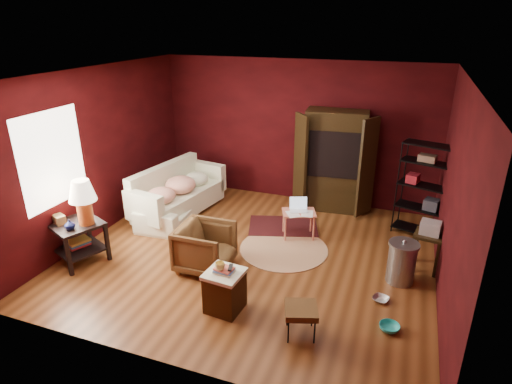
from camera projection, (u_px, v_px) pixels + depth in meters
The scene contains 18 objects.
room at pixel (248, 172), 6.30m from camera, with size 5.54×5.04×2.84m.
sofa at pixel (177, 195), 8.08m from camera, with size 2.01×0.59×0.78m, color white.
armchair at pixel (205, 245), 6.32m from camera, with size 0.75×0.71×0.78m, color black.
pet_bowl_steel at pixel (381, 294), 5.67m from camera, with size 0.21×0.05×0.21m, color silver.
pet_bowl_turquoise at pixel (390, 322), 5.13m from camera, with size 0.25×0.08×0.25m, color #29C3C2.
vase at pixel (70, 225), 6.22m from camera, with size 0.15×0.16×0.15m, color #0D1442.
mug at pixel (220, 265), 5.27m from camera, with size 0.13×0.10×0.13m, color #FADF7A.
side_table at pixel (80, 214), 6.37m from camera, with size 0.88×0.88×1.33m.
sofa_cushions at pixel (176, 193), 8.11m from camera, with size 1.14×2.15×0.86m.
hamper at pixel (225, 290), 5.45m from camera, with size 0.49×0.49×0.64m.
footstool at pixel (301, 311), 4.99m from camera, with size 0.48×0.48×0.39m.
rug_round at pixel (284, 249), 6.98m from camera, with size 1.57×1.57×0.01m.
rug_oriental at pixel (283, 226), 7.73m from camera, with size 1.40×1.14×0.01m.
laptop_desk at pixel (299, 214), 7.23m from camera, with size 0.66×0.57×0.68m.
tv_armoire at pixel (334, 159), 8.12m from camera, with size 1.53×0.89×1.94m.
wire_shelving at pixel (424, 186), 7.14m from camera, with size 0.86×0.56×1.63m.
small_stand at pixel (429, 234), 6.23m from camera, with size 0.45×0.45×0.79m.
trash_can at pixel (402, 262), 6.03m from camera, with size 0.43×0.43×0.66m.
Camera 1 is at (2.10, -5.56, 3.52)m, focal length 30.00 mm.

